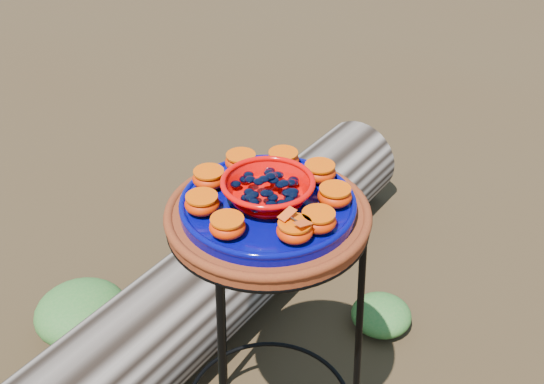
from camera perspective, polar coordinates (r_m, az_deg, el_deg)
plant_stand at (r=1.59m, az=-0.30°, el=-12.84°), size 0.44×0.44×0.70m
terracotta_saucer at (r=1.35m, az=-0.34°, el=-2.14°), size 0.40×0.40×0.03m
cobalt_plate at (r=1.33m, az=-0.35°, el=-1.17°), size 0.34×0.34×0.02m
red_bowl at (r=1.31m, az=-0.35°, el=0.09°), size 0.17×0.17×0.05m
glass_gems at (r=1.29m, az=-0.36°, el=1.39°), size 0.13×0.13×0.02m
orange_half_0 at (r=1.22m, az=1.91°, el=-3.26°), size 0.07×0.07×0.04m
orange_half_1 at (r=1.24m, az=3.89°, el=-2.43°), size 0.07×0.07×0.04m
orange_half_2 at (r=1.31m, az=5.27°, el=-0.34°), size 0.07×0.07×0.04m
orange_half_3 at (r=1.38m, az=4.00°, el=1.65°), size 0.07×0.07×0.04m
orange_half_4 at (r=1.42m, az=0.94°, el=2.72°), size 0.07×0.07×0.04m
orange_half_5 at (r=1.41m, az=-2.61°, el=2.53°), size 0.07×0.07×0.04m
orange_half_6 at (r=1.36m, az=-5.29°, el=1.13°), size 0.07×0.07×0.04m
orange_half_7 at (r=1.29m, az=-5.87°, el=-0.99°), size 0.07×0.07×0.04m
orange_half_8 at (r=1.23m, az=-3.75°, el=-2.90°), size 0.07×0.07×0.04m
butterfly at (r=1.20m, az=1.93°, el=-2.33°), size 0.08×0.06×0.01m
driftwood_log at (r=2.10m, az=-3.38°, el=-6.34°), size 1.65×0.97×0.30m
foliage_right at (r=2.13m, az=9.13°, el=-10.04°), size 0.18×0.18×0.09m
foliage_back at (r=2.16m, az=-15.68°, el=-9.57°), size 0.28×0.28×0.14m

